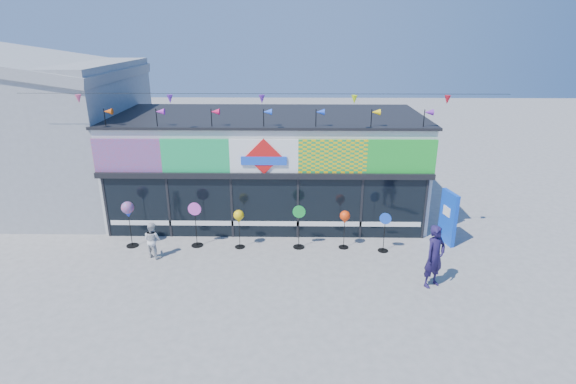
{
  "coord_description": "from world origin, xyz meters",
  "views": [
    {
      "loc": [
        1.07,
        -11.71,
        7.23
      ],
      "look_at": [
        0.86,
        2.0,
        2.28
      ],
      "focal_mm": 28.0,
      "sensor_mm": 36.0,
      "label": 1
    }
  ],
  "objects_px": {
    "spinner_0": "(128,211)",
    "spinner_1": "(196,223)",
    "spinner_4": "(345,218)",
    "child": "(152,240)",
    "blue_sign": "(448,217)",
    "spinner_3": "(299,226)",
    "adult_man": "(435,256)",
    "spinner_2": "(239,218)",
    "spinner_5": "(384,231)"
  },
  "relations": [
    {
      "from": "spinner_2",
      "to": "adult_man",
      "type": "xyz_separation_m",
      "value": [
        6.06,
        -2.43,
        -0.16
      ]
    },
    {
      "from": "spinner_1",
      "to": "spinner_3",
      "type": "relative_size",
      "value": 1.04
    },
    {
      "from": "blue_sign",
      "to": "spinner_2",
      "type": "relative_size",
      "value": 1.36
    },
    {
      "from": "spinner_2",
      "to": "spinner_3",
      "type": "xyz_separation_m",
      "value": [
        2.08,
        0.02,
        -0.29
      ]
    },
    {
      "from": "spinner_4",
      "to": "spinner_5",
      "type": "xyz_separation_m",
      "value": [
        1.35,
        -0.24,
        -0.37
      ]
    },
    {
      "from": "spinner_0",
      "to": "spinner_3",
      "type": "xyz_separation_m",
      "value": [
        5.92,
        -0.01,
        -0.51
      ]
    },
    {
      "from": "blue_sign",
      "to": "spinner_0",
      "type": "height_order",
      "value": "blue_sign"
    },
    {
      "from": "spinner_0",
      "to": "spinner_1",
      "type": "bearing_deg",
      "value": 1.63
    },
    {
      "from": "spinner_1",
      "to": "spinner_2",
      "type": "distance_m",
      "value": 1.56
    },
    {
      "from": "adult_man",
      "to": "spinner_1",
      "type": "bearing_deg",
      "value": 129.55
    },
    {
      "from": "spinner_4",
      "to": "child",
      "type": "height_order",
      "value": "spinner_4"
    },
    {
      "from": "spinner_5",
      "to": "adult_man",
      "type": "height_order",
      "value": "adult_man"
    },
    {
      "from": "spinner_5",
      "to": "adult_man",
      "type": "bearing_deg",
      "value": -64.79
    },
    {
      "from": "spinner_5",
      "to": "child",
      "type": "distance_m",
      "value": 7.86
    },
    {
      "from": "blue_sign",
      "to": "spinner_2",
      "type": "distance_m",
      "value": 7.42
    },
    {
      "from": "blue_sign",
      "to": "child",
      "type": "height_order",
      "value": "blue_sign"
    },
    {
      "from": "spinner_4",
      "to": "spinner_5",
      "type": "relative_size",
      "value": 0.98
    },
    {
      "from": "child",
      "to": "blue_sign",
      "type": "bearing_deg",
      "value": -145.62
    },
    {
      "from": "child",
      "to": "spinner_4",
      "type": "bearing_deg",
      "value": -145.95
    },
    {
      "from": "blue_sign",
      "to": "spinner_1",
      "type": "distance_m",
      "value": 8.95
    },
    {
      "from": "spinner_0",
      "to": "spinner_1",
      "type": "relative_size",
      "value": 1.03
    },
    {
      "from": "spinner_4",
      "to": "spinner_1",
      "type": "bearing_deg",
      "value": 179.26
    },
    {
      "from": "spinner_1",
      "to": "spinner_0",
      "type": "bearing_deg",
      "value": -178.37
    },
    {
      "from": "spinner_2",
      "to": "spinner_3",
      "type": "height_order",
      "value": "spinner_3"
    },
    {
      "from": "spinner_1",
      "to": "spinner_5",
      "type": "relative_size",
      "value": 1.15
    },
    {
      "from": "adult_man",
      "to": "child",
      "type": "relative_size",
      "value": 1.56
    },
    {
      "from": "child",
      "to": "adult_man",
      "type": "bearing_deg",
      "value": -163.49
    },
    {
      "from": "spinner_2",
      "to": "spinner_5",
      "type": "distance_m",
      "value": 5.03
    },
    {
      "from": "spinner_2",
      "to": "child",
      "type": "xyz_separation_m",
      "value": [
        -2.83,
        -0.74,
        -0.5
      ]
    },
    {
      "from": "adult_man",
      "to": "child",
      "type": "height_order",
      "value": "adult_man"
    },
    {
      "from": "spinner_2",
      "to": "child",
      "type": "relative_size",
      "value": 1.13
    },
    {
      "from": "spinner_2",
      "to": "adult_man",
      "type": "relative_size",
      "value": 0.73
    },
    {
      "from": "spinner_3",
      "to": "spinner_5",
      "type": "relative_size",
      "value": 1.11
    },
    {
      "from": "spinner_1",
      "to": "adult_man",
      "type": "height_order",
      "value": "adult_man"
    },
    {
      "from": "spinner_3",
      "to": "spinner_5",
      "type": "distance_m",
      "value": 2.94
    },
    {
      "from": "spinner_4",
      "to": "adult_man",
      "type": "height_order",
      "value": "adult_man"
    },
    {
      "from": "blue_sign",
      "to": "adult_man",
      "type": "height_order",
      "value": "adult_man"
    },
    {
      "from": "spinner_2",
      "to": "spinner_4",
      "type": "distance_m",
      "value": 3.67
    },
    {
      "from": "spinner_3",
      "to": "spinner_4",
      "type": "distance_m",
      "value": 1.61
    },
    {
      "from": "spinner_0",
      "to": "spinner_4",
      "type": "xyz_separation_m",
      "value": [
        7.5,
        -0.0,
        -0.23
      ]
    },
    {
      "from": "spinner_3",
      "to": "adult_man",
      "type": "height_order",
      "value": "adult_man"
    },
    {
      "from": "spinner_0",
      "to": "spinner_5",
      "type": "height_order",
      "value": "spinner_0"
    },
    {
      "from": "blue_sign",
      "to": "spinner_0",
      "type": "distance_m",
      "value": 11.25
    },
    {
      "from": "spinner_1",
      "to": "spinner_3",
      "type": "distance_m",
      "value": 3.62
    },
    {
      "from": "spinner_4",
      "to": "child",
      "type": "relative_size",
      "value": 1.12
    },
    {
      "from": "spinner_4",
      "to": "child",
      "type": "xyz_separation_m",
      "value": [
        -6.49,
        -0.77,
        -0.49
      ]
    },
    {
      "from": "spinner_0",
      "to": "adult_man",
      "type": "relative_size",
      "value": 0.87
    },
    {
      "from": "spinner_3",
      "to": "adult_man",
      "type": "distance_m",
      "value": 4.67
    },
    {
      "from": "spinner_2",
      "to": "spinner_1",
      "type": "bearing_deg",
      "value": 176.28
    },
    {
      "from": "blue_sign",
      "to": "spinner_4",
      "type": "height_order",
      "value": "blue_sign"
    }
  ]
}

